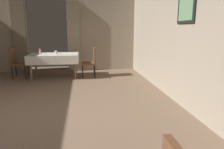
{
  "coord_description": "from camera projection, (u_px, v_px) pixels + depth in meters",
  "views": [
    {
      "loc": [
        1.21,
        -3.5,
        1.53
      ],
      "look_at": [
        1.78,
        0.46,
        0.63
      ],
      "focal_mm": 32.93,
      "sensor_mm": 36.0,
      "label": 1
    }
  ],
  "objects": [
    {
      "name": "dining_table_mid",
      "position": [
        54.0,
        57.0,
        6.41
      ],
      "size": [
        1.52,
        0.94,
        0.75
      ],
      "color": "#7A604C",
      "rests_on": "ground"
    },
    {
      "name": "wall_right",
      "position": [
        194.0,
        30.0,
        3.66
      ],
      "size": [
        0.16,
        8.4,
        3.0
      ],
      "color": "gray",
      "rests_on": "ground"
    },
    {
      "name": "chair_mid_right",
      "position": [
        91.0,
        61.0,
        6.56
      ],
      "size": [
        0.44,
        0.44,
        0.93
      ],
      "color": "black",
      "rests_on": "ground"
    },
    {
      "name": "flower_vase_mid",
      "position": [
        40.0,
        51.0,
        6.34
      ],
      "size": [
        0.07,
        0.07,
        0.17
      ],
      "color": "silver",
      "rests_on": "dining_table_mid"
    },
    {
      "name": "wall_back",
      "position": [
        47.0,
        29.0,
        7.26
      ],
      "size": [
        6.4,
        0.27,
        3.0
      ],
      "color": "gray",
      "rests_on": "ground"
    },
    {
      "name": "glass_mid_b",
      "position": [
        56.0,
        52.0,
        6.39
      ],
      "size": [
        0.08,
        0.08,
        0.11
      ],
      "primitive_type": "cylinder",
      "color": "silver",
      "rests_on": "dining_table_mid"
    },
    {
      "name": "chair_mid_left",
      "position": [
        17.0,
        62.0,
        6.38
      ],
      "size": [
        0.45,
        0.44,
        0.93
      ],
      "color": "black",
      "rests_on": "ground"
    },
    {
      "name": "ground",
      "position": [
        14.0,
        119.0,
        3.55
      ],
      "size": [
        10.08,
        10.08,
        0.0
      ],
      "primitive_type": "plane",
      "color": "#7A604C"
    }
  ]
}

